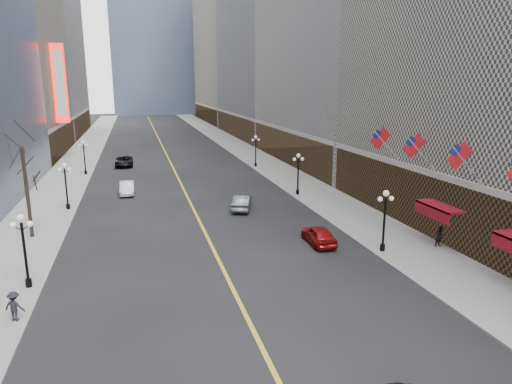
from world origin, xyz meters
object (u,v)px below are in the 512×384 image
streetlamp_west_3 (84,154)px  car_nb_far (124,161)px  streetlamp_west_1 (24,243)px  streetlamp_east_3 (256,148)px  streetlamp_east_1 (385,214)px  car_nb_mid (127,188)px  car_sb_mid (319,235)px  streetlamp_east_2 (298,170)px  car_sb_far (242,202)px  streetlamp_west_2 (66,181)px

streetlamp_west_3 → car_nb_far: size_ratio=0.83×
streetlamp_west_1 → streetlamp_east_3: bearing=56.8°
streetlamp_east_1 → streetlamp_west_1: bearing=180.0°
streetlamp_east_1 → car_nb_mid: streetlamp_east_1 is taller
streetlamp_east_3 → car_sb_mid: (-3.77, -33.04, -2.19)m
streetlamp_west_1 → car_sb_mid: size_ratio=1.08×
streetlamp_east_2 → car_sb_far: size_ratio=0.99×
streetlamp_west_1 → car_nb_mid: bearing=76.9°
streetlamp_west_1 → streetlamp_west_3: size_ratio=1.00×
streetlamp_east_1 → streetlamp_west_1: (-23.60, 0.00, 0.00)m
car_sb_mid → car_nb_far: bearing=-67.7°
streetlamp_west_3 → streetlamp_east_2: bearing=-37.3°
streetlamp_east_1 → streetlamp_west_3: same height
streetlamp_east_2 → streetlamp_west_1: bearing=-142.7°
streetlamp_east_1 → car_nb_mid: (-18.12, 23.54, -2.19)m
car_nb_far → car_sb_far: (11.51, -27.83, -0.01)m
streetlamp_east_1 → car_nb_mid: size_ratio=1.05×
streetlamp_west_1 → streetlamp_west_2: 18.00m
streetlamp_east_1 → car_nb_mid: bearing=127.6°
car_sb_mid → streetlamp_west_2: bearing=-35.9°
streetlamp_east_1 → streetlamp_east_3: size_ratio=1.00×
streetlamp_east_2 → car_sb_far: bearing=-150.8°
streetlamp_east_3 → car_sb_far: bearing=-108.1°
streetlamp_west_2 → car_nb_mid: streetlamp_west_2 is taller
streetlamp_west_3 → car_nb_far: (4.90, 5.81, -2.14)m
car_sb_mid → streetlamp_west_1: bearing=9.7°
streetlamp_west_3 → car_sb_mid: streetlamp_west_3 is taller
streetlamp_west_1 → car_sb_mid: (19.83, 2.96, -2.19)m
streetlamp_west_3 → car_sb_far: 27.54m
car_nb_mid → car_sb_mid: car_sb_mid is taller
streetlamp_east_2 → car_nb_far: 30.35m
streetlamp_west_3 → car_nb_mid: 13.79m
streetlamp_west_3 → streetlamp_east_1: bearing=-56.8°
car_sb_mid → streetlamp_east_1: bearing=143.1°
streetlamp_west_2 → car_sb_far: streetlamp_west_2 is taller
car_sb_far → streetlamp_east_2: bearing=-131.3°
car_nb_mid → car_sb_far: size_ratio=0.95×
streetlamp_east_3 → streetlamp_west_3: bearing=180.0°
streetlamp_east_1 → car_sb_far: bearing=117.2°
streetlamp_west_2 → car_sb_far: size_ratio=0.99×
streetlamp_west_1 → streetlamp_west_3: same height
car_nb_mid → car_sb_mid: size_ratio=1.03×
streetlamp_east_2 → car_nb_mid: 19.07m
car_sb_far → car_nb_far: bearing=-48.0°
streetlamp_west_1 → car_nb_far: bearing=83.3°
car_nb_mid → car_nb_far: car_nb_far is taller
streetlamp_east_2 → streetlamp_west_3: (-23.60, 18.00, 0.00)m
streetlamp_west_1 → car_nb_mid: streetlamp_west_1 is taller
streetlamp_west_1 → car_nb_mid: (5.48, 23.54, -2.19)m
car_sb_mid → car_nb_mid: bearing=-53.8°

